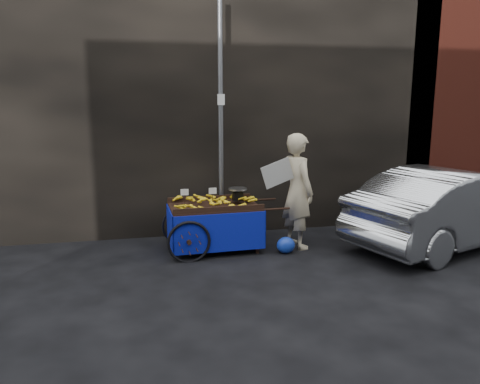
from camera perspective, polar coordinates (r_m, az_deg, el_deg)
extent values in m
plane|color=black|center=(7.04, -2.84, -8.81)|extent=(80.00, 80.00, 0.00)
cube|color=black|center=(9.12, -12.07, 11.63)|extent=(11.00, 2.00, 5.00)
cube|color=#591E14|center=(11.23, 24.01, 10.84)|extent=(3.00, 2.00, 5.00)
cylinder|color=slate|center=(7.95, -2.36, 8.31)|extent=(0.08, 0.08, 4.00)
cube|color=white|center=(7.89, -2.32, 11.19)|extent=(0.12, 0.02, 0.18)
cube|color=black|center=(7.51, -3.14, -1.88)|extent=(1.45, 0.93, 0.05)
cube|color=black|center=(7.89, -3.73, -0.76)|extent=(1.41, 0.09, 0.09)
cube|color=black|center=(7.10, -2.50, -2.15)|extent=(1.41, 0.09, 0.09)
cube|color=black|center=(7.41, 2.14, -4.88)|extent=(0.05, 0.05, 0.71)
cube|color=black|center=(8.06, 0.72, -3.51)|extent=(0.05, 0.05, 0.71)
cylinder|color=black|center=(7.41, 4.46, -2.08)|extent=(0.44, 0.05, 0.04)
cylinder|color=black|center=(8.06, 2.86, -0.94)|extent=(0.44, 0.05, 0.04)
torus|color=black|center=(7.09, -6.23, -6.10)|extent=(0.66, 0.07, 0.66)
torus|color=black|center=(7.99, -7.20, -4.07)|extent=(0.66, 0.07, 0.66)
cylinder|color=black|center=(7.54, -6.75, -5.02)|extent=(0.08, 0.99, 0.04)
cube|color=navy|center=(7.16, -2.41, -5.03)|extent=(1.45, 0.07, 0.60)
cube|color=navy|center=(8.01, -3.74, -3.24)|extent=(1.45, 0.07, 0.60)
cube|color=navy|center=(7.49, -8.51, -4.41)|extent=(0.05, 0.92, 0.60)
cube|color=navy|center=(7.75, 2.10, -3.74)|extent=(0.05, 0.92, 0.60)
cube|color=black|center=(7.60, -0.27, -0.54)|extent=(0.16, 0.13, 0.14)
cylinder|color=silver|center=(7.58, -0.28, 0.38)|extent=(0.31, 0.31, 0.03)
cube|color=white|center=(7.28, -6.77, -0.03)|extent=(0.12, 0.01, 0.10)
cube|color=white|center=(7.34, -3.36, 0.14)|extent=(0.12, 0.01, 0.10)
imported|color=beige|center=(7.66, 7.01, 0.12)|extent=(0.64, 0.79, 1.88)
cube|color=silver|center=(7.39, 4.59, 2.31)|extent=(0.58, 0.11, 0.50)
ellipsoid|color=#1736B3|center=(7.51, 5.61, -6.46)|extent=(0.30, 0.24, 0.27)
imported|color=#AFB2B6|center=(8.55, 24.50, -1.66)|extent=(4.18, 2.62, 1.30)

